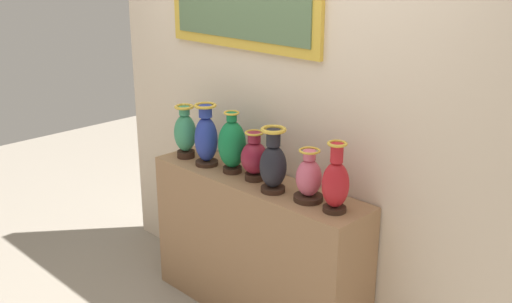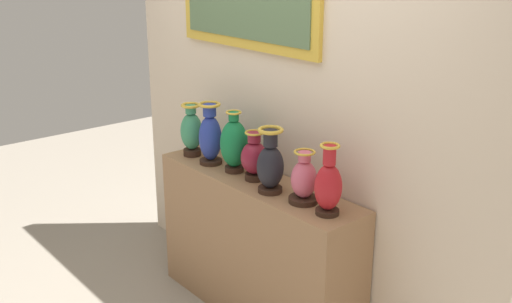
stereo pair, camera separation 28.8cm
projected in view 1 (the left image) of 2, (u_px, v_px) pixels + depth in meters
display_shelf at (256, 249)px, 3.69m from camera, size 1.49×0.36×0.91m
back_wall at (283, 85)px, 3.54m from camera, size 2.99×0.14×2.82m
vase_jade at (185, 133)px, 3.87m from camera, size 0.14×0.14×0.35m
vase_cobalt at (206, 137)px, 3.73m from camera, size 0.14×0.14×0.39m
vase_emerald at (232, 145)px, 3.61m from camera, size 0.17×0.17×0.38m
vase_burgundy at (254, 158)px, 3.50m from camera, size 0.16×0.16×0.29m
vase_onyx at (273, 164)px, 3.32m from camera, size 0.15×0.15×0.37m
vase_rose at (309, 179)px, 3.21m from camera, size 0.16×0.16×0.29m
vase_crimson at (336, 183)px, 3.07m from camera, size 0.14×0.14×0.37m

